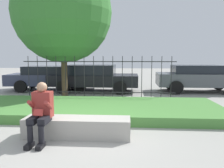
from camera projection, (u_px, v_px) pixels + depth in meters
The scene contains 9 objects.
ground_plane at pixel (76, 137), 4.79m from camera, with size 60.00×60.00×0.00m, color #9E9B93.
stone_bench at pixel (77, 128), 4.76m from camera, with size 2.31×0.54×0.42m.
person_seated_reader at pixel (41, 110), 4.45m from camera, with size 0.42×0.73×1.22m.
grass_berm at pixel (91, 108), 6.87m from camera, with size 8.01×2.84×0.26m.
iron_fence at pixel (98, 78), 8.57m from camera, with size 6.01×0.03×1.78m.
car_parked_center at pixel (93, 77), 11.11m from camera, with size 4.46×2.08×1.35m.
car_parked_right at pixel (198, 77), 10.87m from camera, with size 4.15×1.94×1.34m.
car_parked_left at pixel (54, 77), 11.53m from camera, with size 4.80×2.18×1.27m.
tree_behind_fence at pixel (63, 13), 9.42m from camera, with size 4.25×4.25×5.74m.
Camera 1 is at (1.10, -4.55, 1.73)m, focal length 35.00 mm.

